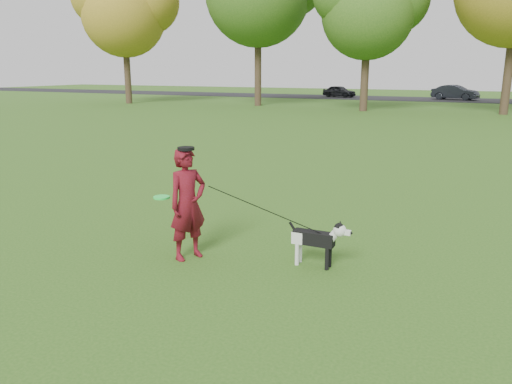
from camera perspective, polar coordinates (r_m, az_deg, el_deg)
The scene contains 7 objects.
ground at distance 7.45m, azimuth -2.58°, elevation -6.55°, with size 120.00×120.00×0.00m, color #285116.
road at distance 46.37m, azimuth 21.16°, elevation 9.80°, with size 120.00×7.00×0.02m, color black.
man at distance 6.95m, azimuth -7.80°, elevation -1.38°, with size 0.57×0.38×1.57m, color #580C0D.
dog at distance 6.74m, azimuth 7.16°, elevation -5.21°, with size 0.88×0.18×0.67m.
car_left at distance 47.99m, azimuth 9.50°, elevation 11.29°, with size 1.25×3.12×1.06m, color black.
car_mid at distance 46.31m, azimuth 21.81°, elevation 10.52°, with size 1.31×3.76×1.24m, color black.
man_held_items at distance 6.61m, azimuth 1.31°, elevation -2.16°, with size 2.38×0.63×1.13m.
Camera 1 is at (3.24, -6.19, 2.61)m, focal length 35.00 mm.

